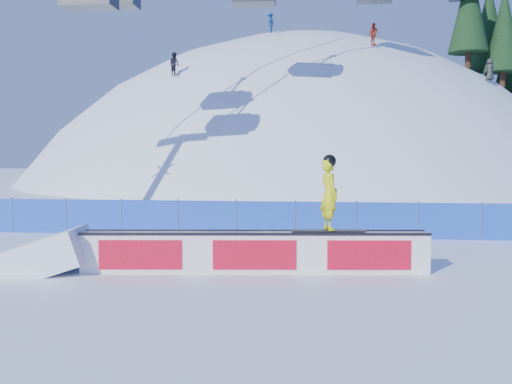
# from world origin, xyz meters

# --- Properties ---
(ground) EXTENTS (160.00, 160.00, 0.00)m
(ground) POSITION_xyz_m (0.00, 0.00, 0.00)
(ground) COLOR white
(ground) RESTS_ON ground
(snow_hill) EXTENTS (64.00, 64.00, 64.00)m
(snow_hill) POSITION_xyz_m (0.00, 42.00, -18.00)
(snow_hill) COLOR white
(snow_hill) RESTS_ON ground
(safety_fence) EXTENTS (22.05, 0.05, 1.30)m
(safety_fence) POSITION_xyz_m (0.00, 4.50, 0.60)
(safety_fence) COLOR blue
(safety_fence) RESTS_ON ground
(rail_box) EXTENTS (8.19, 1.42, 0.98)m
(rail_box) POSITION_xyz_m (0.28, -1.19, 0.48)
(rail_box) COLOR white
(rail_box) RESTS_ON ground
(snow_ramp) EXTENTS (2.53, 1.73, 1.49)m
(snow_ramp) POSITION_xyz_m (-4.80, -1.72, 0.00)
(snow_ramp) COLOR white
(snow_ramp) RESTS_ON ground
(snowboarder) EXTENTS (1.75, 0.72, 1.81)m
(snowboarder) POSITION_xyz_m (2.02, -1.01, 1.87)
(snowboarder) COLOR black
(snowboarder) RESTS_ON rail_box
(distant_skiers) EXTENTS (24.17, 8.86, 6.20)m
(distant_skiers) POSITION_xyz_m (1.25, 30.26, 11.11)
(distant_skiers) COLOR black
(distant_skiers) RESTS_ON ground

